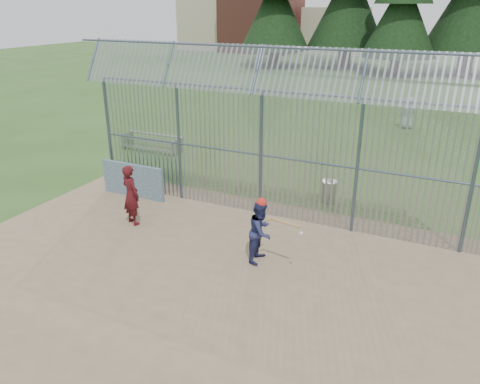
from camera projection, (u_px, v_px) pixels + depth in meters
The scene contains 11 objects.
ground at pixel (208, 263), 12.38m from camera, with size 120.00×120.00×0.00m, color #2D511E.
dirt_infield at pixel (198, 272), 11.96m from camera, with size 14.00×10.00×0.02m, color #756047.
dugout_wall at pixel (133, 180), 16.42m from camera, with size 2.50×0.12×1.20m, color #38566B.
batter at pixel (261, 231), 12.20m from camera, with size 0.81×0.63×1.67m, color navy.
onlooker at pixel (131, 195), 14.25m from camera, with size 0.69×0.45×1.89m, color maroon.
bg_kid_standing at pixel (408, 113), 25.42m from camera, with size 0.85×0.56×1.75m, color gray.
batting_gear at pixel (266, 207), 11.83m from camera, with size 1.39×0.56×0.60m.
trash_can at pixel (329, 191), 16.12m from camera, with size 0.56×0.56×0.82m.
bleacher at pixel (151, 142), 21.73m from camera, with size 3.00×0.95×0.72m.
backstop_fence at pixel (317, 152), 13.65m from camera, with size 20.09×0.81×5.30m.
distant_buildings at pixel (258, 25), 67.59m from camera, with size 26.50×10.50×8.00m.
Camera 1 is at (5.43, -9.36, 6.37)m, focal length 35.00 mm.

